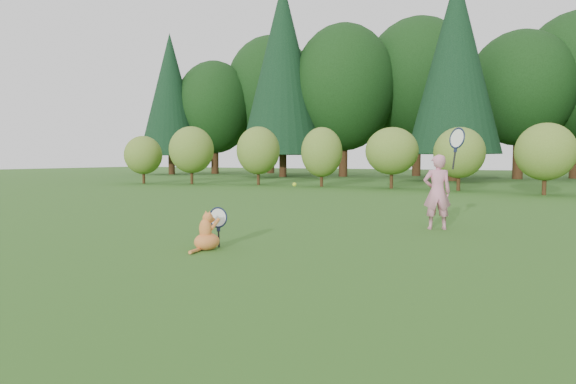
% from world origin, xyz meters
% --- Properties ---
extents(ground, '(100.00, 100.00, 0.00)m').
position_xyz_m(ground, '(0.00, 0.00, 0.00)').
color(ground, '#214E16').
rests_on(ground, ground).
extents(shrub_row, '(28.00, 3.00, 2.80)m').
position_xyz_m(shrub_row, '(0.00, 13.00, 1.40)').
color(shrub_row, '#5D7524').
rests_on(shrub_row, ground).
extents(woodland_backdrop, '(48.00, 10.00, 15.00)m').
position_xyz_m(woodland_backdrop, '(0.00, 23.00, 7.50)').
color(woodland_backdrop, black).
rests_on(woodland_backdrop, ground).
extents(child, '(0.78, 0.55, 1.98)m').
position_xyz_m(child, '(2.36, 2.42, 0.69)').
color(child, pink).
rests_on(child, ground).
extents(cat, '(0.48, 0.81, 0.72)m').
position_xyz_m(cat, '(-0.23, -0.89, 0.27)').
color(cat, '#D85929').
rests_on(cat, ground).
extents(tennis_ball, '(0.06, 0.06, 0.06)m').
position_xyz_m(tennis_ball, '(0.57, 0.24, 0.86)').
color(tennis_ball, '#ACDE1A').
rests_on(tennis_ball, ground).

